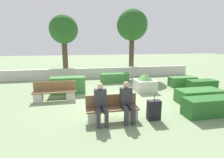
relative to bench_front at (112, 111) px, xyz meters
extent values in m
plane|color=gray|center=(0.65, 1.83, -0.31)|extent=(60.00, 60.00, 0.00)
cube|color=beige|center=(0.65, 7.27, 0.05)|extent=(13.65, 0.30, 0.72)
cube|color=brown|center=(0.00, -0.04, 0.09)|extent=(1.73, 0.44, 0.05)
cube|color=brown|center=(0.00, 0.20, 0.32)|extent=(1.73, 0.04, 0.40)
cube|color=beige|center=(-0.63, -0.04, -0.12)|extent=(0.36, 0.40, 0.38)
cube|color=beige|center=(0.63, -0.04, -0.12)|extent=(0.36, 0.40, 0.38)
cube|color=brown|center=(-2.11, 2.45, 0.09)|extent=(1.84, 0.44, 0.05)
cube|color=brown|center=(-2.11, 2.70, 0.32)|extent=(1.84, 0.04, 0.40)
cube|color=beige|center=(-2.80, 2.45, -0.12)|extent=(0.36, 0.40, 0.38)
cube|color=beige|center=(-1.42, 2.45, -0.12)|extent=(0.36, 0.40, 0.38)
cube|color=#333338|center=(-0.50, -0.25, 0.18)|extent=(0.14, 0.46, 0.13)
cube|color=#333338|center=(-0.30, -0.25, 0.18)|extent=(0.14, 0.46, 0.13)
cube|color=#333338|center=(-0.52, -0.48, -0.03)|extent=(0.11, 0.11, 0.56)
cube|color=#333338|center=(-0.28, -0.48, -0.03)|extent=(0.11, 0.11, 0.56)
cube|color=#333338|center=(-0.40, -0.01, 0.52)|extent=(0.38, 0.22, 0.54)
sphere|color=beige|center=(-0.40, -0.03, 0.88)|extent=(0.19, 0.19, 0.19)
cube|color=#333338|center=(0.35, -0.25, 0.18)|extent=(0.14, 0.46, 0.13)
cube|color=#333338|center=(0.55, -0.25, 0.18)|extent=(0.14, 0.46, 0.13)
cube|color=#333338|center=(0.33, -0.48, -0.03)|extent=(0.11, 0.11, 0.56)
cube|color=#333338|center=(0.57, -0.48, -0.03)|extent=(0.11, 0.11, 0.56)
cube|color=#333338|center=(0.45, -0.01, 0.52)|extent=(0.38, 0.22, 0.54)
sphere|color=tan|center=(0.45, -0.03, 0.89)|extent=(0.20, 0.20, 0.20)
cube|color=#33702D|center=(4.02, 1.01, -0.03)|extent=(1.91, 0.85, 0.56)
cube|color=#3D7A38|center=(4.97, 3.71, -0.03)|extent=(1.55, 0.65, 0.56)
cube|color=#286028|center=(3.46, -0.29, 0.01)|extent=(1.90, 0.66, 0.64)
cube|color=#3D7A38|center=(-1.58, 3.57, 0.10)|extent=(1.71, 0.71, 0.83)
cube|color=#286028|center=(5.48, 2.71, -0.03)|extent=(1.52, 0.69, 0.55)
cube|color=#3D7A38|center=(1.27, 5.53, -0.02)|extent=(1.80, 0.60, 0.58)
cube|color=beige|center=(2.42, 3.20, -0.01)|extent=(1.02, 1.02, 0.59)
cone|color=#569347|center=(2.42, 3.20, 0.46)|extent=(0.85, 0.85, 0.35)
cube|color=black|center=(1.35, -0.25, 0.02)|extent=(0.43, 0.23, 0.67)
cylinder|color=#333338|center=(1.35, -0.25, 0.46)|extent=(0.02, 0.02, 0.20)
cylinder|color=#473828|center=(-1.99, 8.97, 1.15)|extent=(0.41, 0.41, 2.93)
sphere|color=#285B23|center=(-1.99, 8.97, 3.22)|extent=(2.17, 2.17, 2.17)
cylinder|color=#473828|center=(3.27, 8.31, 1.30)|extent=(0.39, 0.39, 3.22)
sphere|color=#285B23|center=(3.27, 8.31, 3.57)|extent=(2.41, 2.41, 2.41)
camera|label=1|loc=(-1.08, -5.32, 2.21)|focal=28.00mm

